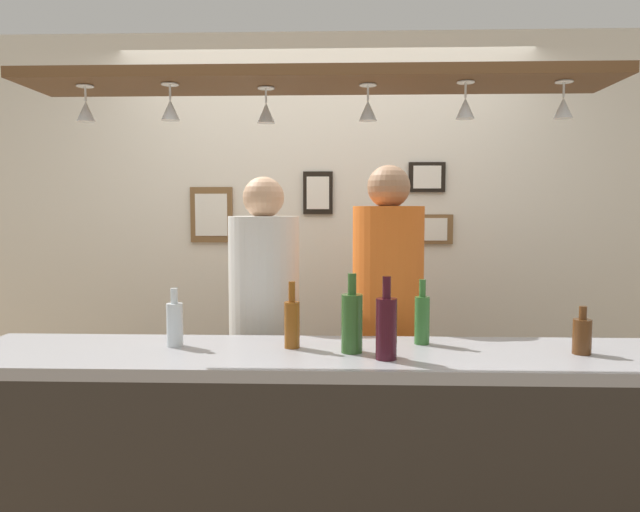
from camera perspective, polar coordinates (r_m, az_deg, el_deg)
back_wall at (r=3.65m, az=0.55°, el=0.89°), size 4.40×0.06×2.60m
bar_counter at (r=2.21m, az=-0.58°, el=-18.32°), size 2.70×0.55×1.00m
overhead_glass_rack at (r=2.29m, az=-0.36°, el=16.70°), size 2.20×0.36×0.04m
hanging_wineglass_far_left at (r=2.42m, az=-21.81°, el=13.03°), size 0.07×0.07×0.13m
hanging_wineglass_left at (r=2.29m, az=-14.35°, el=13.71°), size 0.07×0.07×0.13m
hanging_wineglass_center_left at (r=2.30m, az=-5.26°, el=13.80°), size 0.07×0.07×0.13m
hanging_wineglass_center at (r=2.25m, az=4.68°, el=14.03°), size 0.07×0.07×0.13m
hanging_wineglass_center_right at (r=2.25m, az=13.94°, el=13.88°), size 0.07×0.07×0.13m
hanging_wineglass_right at (r=2.35m, az=22.58°, el=13.26°), size 0.07×0.07×0.13m
person_left_white_patterned_shirt at (r=2.87m, az=-5.43°, el=-5.76°), size 0.34×0.34×1.69m
person_right_orange_shirt at (r=2.85m, az=6.60°, el=-5.13°), size 0.34×0.34×1.74m
bottle_wine_dark_red at (r=2.13m, az=6.47°, el=-6.85°), size 0.08×0.08×0.30m
bottle_beer_brown_stubby at (r=2.40m, az=24.13°, el=-7.05°), size 0.07×0.07×0.18m
bottle_beer_amber_tall at (r=2.29m, az=-2.75°, el=-6.46°), size 0.06×0.06×0.26m
bottle_soda_clear at (r=2.38m, az=-13.95°, el=-6.34°), size 0.06×0.06×0.23m
bottle_beer_green_import at (r=2.39m, az=9.89°, el=-5.99°), size 0.06×0.06×0.26m
bottle_champagne_green at (r=2.21m, az=3.12°, el=-6.37°), size 0.08×0.08×0.30m
picture_frame_upper_small at (r=3.64m, az=10.36°, el=7.55°), size 0.22×0.02×0.18m
picture_frame_caricature at (r=3.68m, az=-10.50°, el=3.96°), size 0.26×0.02×0.34m
picture_frame_crest at (r=3.60m, az=-0.20°, el=6.15°), size 0.18×0.02×0.26m
picture_frame_lower_pair at (r=3.63m, az=10.47°, el=2.58°), size 0.30×0.02×0.18m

